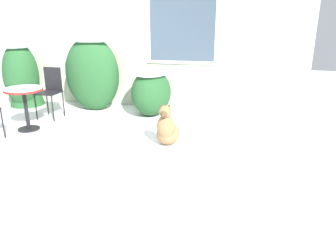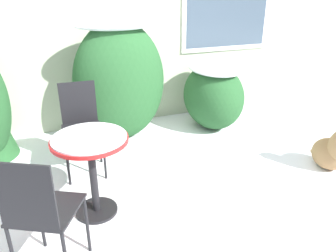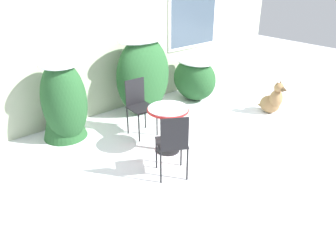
{
  "view_description": "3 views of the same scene",
  "coord_description": "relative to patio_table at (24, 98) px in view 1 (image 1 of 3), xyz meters",
  "views": [
    {
      "loc": [
        2.62,
        -4.45,
        1.86
      ],
      "look_at": [
        1.67,
        0.1,
        0.29
      ],
      "focal_mm": 35.0,
      "sensor_mm": 36.0,
      "label": 1
    },
    {
      "loc": [
        -1.08,
        -2.16,
        1.83
      ],
      "look_at": [
        0.0,
        0.6,
        0.55
      ],
      "focal_mm": 35.0,
      "sensor_mm": 36.0,
      "label": 2
    },
    {
      "loc": [
        -3.66,
        -3.12,
        2.63
      ],
      "look_at": [
        -0.81,
        0.25,
        0.43
      ],
      "focal_mm": 35.0,
      "sensor_mm": 36.0,
      "label": 3
    }
  ],
  "objects": [
    {
      "name": "ground_plane",
      "position": [
        0.81,
        -0.25,
        -0.56
      ],
      "size": [
        16.0,
        16.0,
        0.0
      ],
      "primitive_type": "plane",
      "color": "white"
    },
    {
      "name": "house_wall",
      "position": [
        0.89,
        1.95,
        1.09
      ],
      "size": [
        8.0,
        0.1,
        3.31
      ],
      "color": "#B2BC9E",
      "rests_on": "ground_plane"
    },
    {
      "name": "shrub_left",
      "position": [
        -1.0,
        1.36,
        0.14
      ],
      "size": [
        0.7,
        0.74,
        1.33
      ],
      "color": "#235128",
      "rests_on": "ground_plane"
    },
    {
      "name": "shrub_middle",
      "position": [
        0.59,
        1.41,
        0.21
      ],
      "size": [
        1.12,
        0.63,
        1.47
      ],
      "color": "#235128",
      "rests_on": "ground_plane"
    },
    {
      "name": "shrub_right",
      "position": [
        1.84,
        1.31,
        -0.09
      ],
      "size": [
        0.75,
        1.0,
        0.88
      ],
      "color": "#235128",
      "rests_on": "ground_plane"
    },
    {
      "name": "evergreen_bush",
      "position": [
        -1.01,
        1.48,
        0.06
      ],
      "size": [
        0.72,
        0.72,
        1.26
      ],
      "color": "#235128",
      "rests_on": "ground_plane"
    },
    {
      "name": "patio_table",
      "position": [
        0.0,
        0.0,
        0.0
      ],
      "size": [
        0.62,
        0.62,
        0.73
      ],
      "color": "black",
      "rests_on": "ground_plane"
    },
    {
      "name": "patio_chair_near_table",
      "position": [
        0.02,
        0.76,
        -0.03
      ],
      "size": [
        0.41,
        0.41,
        0.94
      ],
      "rotation": [
        0.0,
        0.0,
        -0.05
      ],
      "color": "black",
      "rests_on": "ground_plane"
    },
    {
      "name": "dog",
      "position": [
        2.47,
        -0.2,
        -0.32
      ],
      "size": [
        0.37,
        0.6,
        0.66
      ],
      "rotation": [
        0.0,
        0.0,
        -0.06
      ],
      "color": "#937047",
      "rests_on": "ground_plane"
    }
  ]
}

